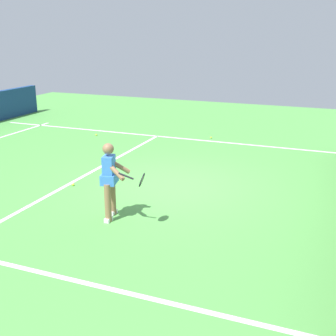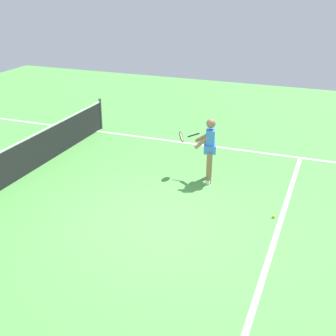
# 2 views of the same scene
# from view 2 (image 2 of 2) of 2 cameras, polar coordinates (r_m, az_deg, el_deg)

# --- Properties ---
(ground_plane) EXTENTS (25.76, 25.76, 0.00)m
(ground_plane) POSITION_cam_2_polar(r_m,az_deg,el_deg) (9.45, -1.36, -6.59)
(ground_plane) COLOR #4C9342
(service_line_marking) EXTENTS (9.14, 0.10, 0.01)m
(service_line_marking) POSITION_cam_2_polar(r_m,az_deg,el_deg) (8.94, 12.98, -9.12)
(service_line_marking) COLOR white
(service_line_marking) RESTS_ON ground
(sideline_right_marking) EXTENTS (0.10, 17.82, 0.01)m
(sideline_right_marking) POSITION_cam_2_polar(r_m,az_deg,el_deg) (13.38, 6.08, 2.63)
(sideline_right_marking) COLOR white
(sideline_right_marking) RESTS_ON ground
(tennis_player) EXTENTS (0.68, 1.06, 1.55)m
(tennis_player) POSITION_cam_2_polar(r_m,az_deg,el_deg) (10.95, 5.09, 2.60)
(tennis_player) COLOR #8C6647
(tennis_player) RESTS_ON ground
(tennis_ball_far) EXTENTS (0.07, 0.07, 0.07)m
(tennis_ball_far) POSITION_cam_2_polar(r_m,az_deg,el_deg) (9.79, 12.97, -5.87)
(tennis_ball_far) COLOR #D1E533
(tennis_ball_far) RESTS_ON ground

